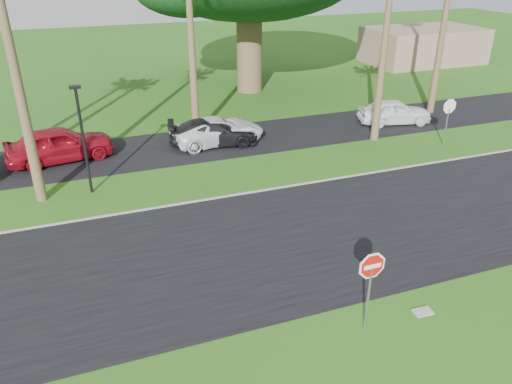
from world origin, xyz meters
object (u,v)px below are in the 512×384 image
at_px(car_red, 60,144).
at_px(car_pickup, 394,112).
at_px(car_dark, 213,133).
at_px(stop_sign_far, 449,112).
at_px(stop_sign_near, 371,276).
at_px(car_minivan, 218,131).

bearing_deg(car_red, car_pickup, -101.25).
bearing_deg(car_dark, stop_sign_far, -99.42).
bearing_deg(car_pickup, stop_sign_near, 156.50).
distance_m(stop_sign_far, car_pickup, 4.08).
relative_size(stop_sign_far, car_pickup, 0.62).
relative_size(stop_sign_near, car_red, 0.52).
bearing_deg(stop_sign_far, car_minivan, -21.50).
relative_size(stop_sign_far, car_dark, 0.56).
xyz_separation_m(stop_sign_near, car_minivan, (0.31, 15.41, -1.09)).
xyz_separation_m(car_red, car_dark, (7.62, -0.45, -0.18)).
distance_m(car_dark, car_pickup, 11.02).
bearing_deg(car_red, stop_sign_near, -162.99).
distance_m(stop_sign_near, car_minivan, 15.45).
xyz_separation_m(stop_sign_near, car_pickup, (11.01, 14.91, -1.05)).
xyz_separation_m(stop_sign_far, car_minivan, (-11.19, 4.41, -1.09)).
bearing_deg(stop_sign_far, stop_sign_near, 43.73).
distance_m(stop_sign_far, car_red, 19.71).
distance_m(stop_sign_far, car_dark, 12.30).
relative_size(stop_sign_near, stop_sign_far, 1.00).
bearing_deg(car_minivan, car_pickup, -99.25).
xyz_separation_m(car_dark, car_minivan, (0.32, 0.21, 0.01)).
height_order(car_minivan, car_pickup, car_pickup).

